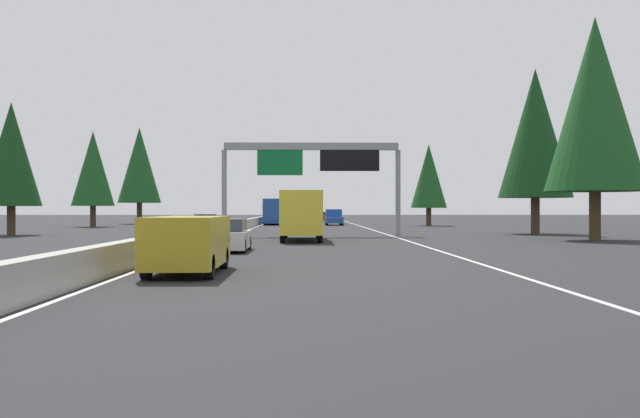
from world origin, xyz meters
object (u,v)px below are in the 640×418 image
Objects in this scene: sedan_mid_right at (286,215)px; conifer_right_far at (429,176)px; bus_far_left at (276,210)px; conifer_right_near at (595,104)px; sedan_near_center at (327,217)px; conifer_right_mid at (535,133)px; conifer_left_far at (139,165)px; pickup_distant_a at (334,217)px; sedan_mid_left at (228,236)px; conifer_left_mid at (93,169)px; conifer_left_near at (11,154)px; minivan_far_right at (188,242)px; oncoming_far at (184,227)px; box_truck_near_right at (302,214)px; sign_gantry_overhead at (314,162)px; oncoming_near at (206,223)px.

conifer_right_far is at bearing -161.04° from sedan_mid_right.
bus_far_left is 0.85× the size of conifer_right_near.
conifer_right_far is at bearing 5.50° from conifer_right_near.
conifer_right_mid is at bearing -166.26° from sedan_near_center.
conifer_left_far is (47.34, 38.47, -0.81)m from conifer_right_near.
pickup_distant_a is at bearing 70.27° from conifer_right_far.
sedan_mid_left is 0.43× the size of conifer_left_mid.
conifer_right_near reaches higher than bus_far_left.
conifer_left_mid is 14.53m from conifer_left_far.
sedan_mid_left is 98.40m from sedan_mid_right.
conifer_left_near reaches higher than sedan_mid_left.
conifer_left_near is (-1.81, 38.82, -1.80)m from conifer_right_mid.
minivan_far_right is 109.34m from sedan_mid_right.
minivan_far_right is at bearing 135.44° from conifer_right_near.
conifer_right_mid reaches higher than oncoming_far.
conifer_right_mid is at bearing -0.07° from conifer_right_near.
conifer_left_near is at bearing 76.52° from conifer_right_near.
sedan_near_center is 64.35m from oncoming_far.
sedan_mid_left is 11.15m from box_truck_near_right.
pickup_distant_a reaches higher than minivan_far_right.
sedan_near_center is (60.84, -2.87, -4.56)m from sign_gantry_overhead.
oncoming_far is (-35.65, 11.48, -0.23)m from pickup_distant_a.
conifer_right_near is at bearing -168.44° from sedan_near_center.
minivan_far_right is at bearing 173.74° from pickup_distant_a.
sign_gantry_overhead is 2.26× the size of pickup_distant_a.
conifer_right_mid is 1.31× the size of conifer_left_near.
conifer_right_near reaches higher than minivan_far_right.
box_truck_near_right is 18.92m from conifer_right_near.
sedan_mid_left is 0.38× the size of bus_far_left.
sedan_mid_right is at bearing -23.14° from conifer_left_far.
sedan_near_center is at bearing -49.05° from conifer_left_far.
sedan_mid_left is at bearing -163.12° from conifer_left_far.
bus_far_left is at bearing 179.85° from sedan_mid_right.
minivan_far_right is 0.54× the size of conifer_right_far.
bus_far_left is at bearing 6.57° from sign_gantry_overhead.
conifer_left_near is 38.06m from conifer_left_far.
minivan_far_right is 0.52× the size of conifer_left_near.
box_truck_near_right reaches higher than minivan_far_right.
sedan_mid_right is 0.35× the size of conifer_right_mid.
oncoming_near is at bearing -178.45° from oncoming_far.
pickup_distant_a is (51.25, -6.82, 0.23)m from sedan_mid_left.
minivan_far_right is 57.71m from conifer_left_mid.
conifer_right_mid reaches higher than minivan_far_right.
sedan_mid_left is 1.00× the size of sedan_mid_right.
conifer_right_mid is (-76.93, -21.09, 6.99)m from sedan_mid_right.
minivan_far_right is 39.55m from oncoming_near.
bus_far_left is at bearing 173.62° from oncoming_far.
oncoming_far is 0.48× the size of conifer_right_far.
box_truck_near_right is 0.92× the size of conifer_right_far.
conifer_left_mid is at bearing 173.97° from conifer_left_far.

